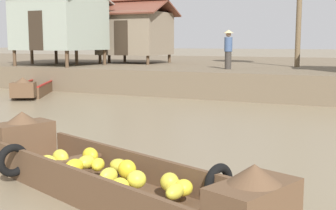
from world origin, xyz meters
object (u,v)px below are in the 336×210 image
object	(u,v)px
stilt_house_mid_right	(135,32)
stilt_house_mid_left	(60,20)
cargo_boat_upstream	(35,87)
banana_boat	(107,174)
vendor_person	(228,47)
stilt_house_left	(71,25)

from	to	relation	value
stilt_house_mid_right	stilt_house_mid_left	bearing A→B (deg)	-118.89
stilt_house_mid_left	cargo_boat_upstream	bearing A→B (deg)	-70.41
banana_boat	vendor_person	world-z (taller)	vendor_person
stilt_house_mid_right	stilt_house_left	bearing A→B (deg)	-149.80
stilt_house_left	vendor_person	xyz separation A→B (m)	(9.41, -1.63, -1.13)
stilt_house_mid_left	stilt_house_mid_right	world-z (taller)	stilt_house_mid_left
vendor_person	stilt_house_mid_left	bearing A→B (deg)	-177.10
stilt_house_mid_left	vendor_person	world-z (taller)	stilt_house_mid_left
banana_boat	stilt_house_mid_left	xyz separation A→B (m)	(-10.95, 12.84, 2.97)
stilt_house_mid_left	stilt_house_mid_right	xyz separation A→B (m)	(2.10, 3.81, -0.55)
stilt_house_left	cargo_boat_upstream	bearing A→B (deg)	-68.77
stilt_house_left	stilt_house_mid_left	distance (m)	2.26
banana_boat	stilt_house_mid_left	world-z (taller)	stilt_house_mid_left
banana_boat	stilt_house_mid_right	world-z (taller)	stilt_house_mid_right
cargo_boat_upstream	vendor_person	bearing A→B (deg)	26.26
cargo_boat_upstream	stilt_house_mid_left	bearing A→B (deg)	109.59
banana_boat	stilt_house_mid_right	bearing A→B (deg)	118.00
banana_boat	stilt_house_mid_left	size ratio (longest dim) A/B	1.25
stilt_house_left	stilt_house_mid_right	bearing A→B (deg)	30.20
banana_boat	stilt_house_mid_left	distance (m)	17.14
stilt_house_mid_left	vendor_person	size ratio (longest dim) A/B	2.67
banana_boat	cargo_boat_upstream	distance (m)	13.76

